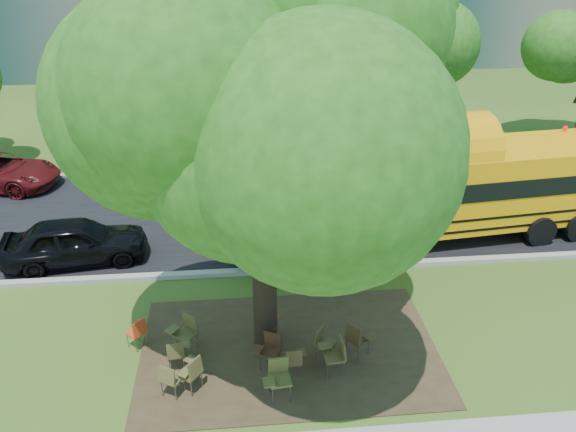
{
  "coord_description": "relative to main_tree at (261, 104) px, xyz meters",
  "views": [
    {
      "loc": [
        -0.04,
        -10.99,
        8.81
      ],
      "look_at": [
        1.39,
        3.76,
        1.45
      ],
      "focal_mm": 35.0,
      "sensor_mm": 36.0,
      "label": 1
    }
  ],
  "objects": [
    {
      "name": "chair_8",
      "position": [
        -3.02,
        0.16,
        -5.4
      ],
      "size": [
        0.54,
        0.69,
        0.8
      ],
      "rotation": [
        0.0,
        0.0,
        0.81
      ],
      "color": "#C43A14",
      "rests_on": "ground"
    },
    {
      "name": "chair_9",
      "position": [
        -1.88,
        -0.04,
        -5.32
      ],
      "size": [
        0.8,
        0.63,
        0.93
      ],
      "rotation": [
        0.0,
        0.0,
        2.45
      ],
      "color": "#4C4621",
      "rests_on": "ground"
    },
    {
      "name": "main_tree",
      "position": [
        0.0,
        0.0,
        0.0
      ],
      "size": [
        7.2,
        7.2,
        9.51
      ],
      "color": "black",
      "rests_on": "ground"
    },
    {
      "name": "chair_2",
      "position": [
        -1.66,
        -1.41,
        -5.35
      ],
      "size": [
        0.6,
        0.75,
        0.88
      ],
      "rotation": [
        0.0,
        0.0,
        0.93
      ],
      "color": "brown",
      "rests_on": "ground"
    },
    {
      "name": "chair_11",
      "position": [
        0.04,
        0.1,
        -5.38
      ],
      "size": [
        0.56,
        0.55,
        0.84
      ],
      "rotation": [
        0.0,
        0.0,
        0.12
      ],
      "color": "#B12E12",
      "rests_on": "ground"
    },
    {
      "name": "bg_tree_3",
      "position": [
        7.53,
        14.18,
        -0.87
      ],
      "size": [
        5.6,
        5.6,
        7.84
      ],
      "color": "black",
      "rests_on": "ground"
    },
    {
      "name": "chair_7",
      "position": [
        2.08,
        -0.69,
        -5.32
      ],
      "size": [
        0.79,
        0.62,
        0.93
      ],
      "rotation": [
        0.0,
        0.0,
        -0.91
      ],
      "color": "#453018",
      "rests_on": "ground"
    },
    {
      "name": "chair_5",
      "position": [
        0.16,
        -1.78,
        -5.31
      ],
      "size": [
        0.62,
        0.6,
        0.94
      ],
      "rotation": [
        0.0,
        0.0,
        3.24
      ],
      "color": "brown",
      "rests_on": "ground"
    },
    {
      "name": "kerb_far",
      "position": [
        -0.47,
        11.28,
        -5.83
      ],
      "size": [
        80.0,
        0.25,
        0.14
      ],
      "primitive_type": "cube",
      "color": "gray",
      "rests_on": "ground"
    },
    {
      "name": "chair_12",
      "position": [
        1.3,
        -0.65,
        -5.39
      ],
      "size": [
        0.55,
        0.7,
        0.81
      ],
      "rotation": [
        0.0,
        0.0,
        4.07
      ],
      "color": "#4B3F20",
      "rests_on": "ground"
    },
    {
      "name": "ground",
      "position": [
        -0.47,
        0.18,
        -5.9
      ],
      "size": [
        160.0,
        160.0,
        0.0
      ],
      "primitive_type": "plane",
      "color": "#334C17",
      "rests_on": "ground"
    },
    {
      "name": "kerb_near",
      "position": [
        -0.47,
        3.18,
        -5.83
      ],
      "size": [
        80.0,
        0.25,
        0.14
      ],
      "primitive_type": "cube",
      "color": "gray",
      "rests_on": "ground"
    },
    {
      "name": "chair_6",
      "position": [
        1.5,
        -1.17,
        -5.32
      ],
      "size": [
        0.59,
        0.61,
        0.93
      ],
      "rotation": [
        0.0,
        0.0,
        1.65
      ],
      "color": "brown",
      "rests_on": "ground"
    },
    {
      "name": "chair_4",
      "position": [
        0.56,
        -1.21,
        -5.41
      ],
      "size": [
        0.52,
        0.49,
        0.79
      ],
      "rotation": [
        0.0,
        0.0,
        0.06
      ],
      "color": "#4F381C",
      "rests_on": "ground"
    },
    {
      "name": "chair_1",
      "position": [
        -2.08,
        -1.56,
        -5.37
      ],
      "size": [
        0.71,
        0.56,
        0.85
      ],
      "rotation": [
        0.0,
        0.0,
        -0.49
      ],
      "color": "brown",
      "rests_on": "ground"
    },
    {
      "name": "dirt_patch",
      "position": [
        0.53,
        -0.32,
        -5.88
      ],
      "size": [
        7.0,
        4.5,
        0.03
      ],
      "primitive_type": "cube",
      "color": "#382819",
      "rests_on": "ground"
    },
    {
      "name": "chair_0",
      "position": [
        -2.04,
        -0.73,
        -5.39
      ],
      "size": [
        0.54,
        0.53,
        0.81
      ],
      "rotation": [
        0.0,
        0.0,
        0.11
      ],
      "color": "#504522",
      "rests_on": "ground"
    },
    {
      "name": "school_bus",
      "position": [
        5.86,
        4.92,
        -4.18
      ],
      "size": [
        12.3,
        3.89,
        2.96
      ],
      "rotation": [
        0.0,
        0.0,
        0.11
      ],
      "color": "orange",
      "rests_on": "ground"
    },
    {
      "name": "asphalt_road",
      "position": [
        -0.47,
        7.18,
        -5.88
      ],
      "size": [
        80.0,
        8.0,
        0.04
      ],
      "primitive_type": "cube",
      "color": "black",
      "rests_on": "ground"
    },
    {
      "name": "chair_10",
      "position": [
        -0.06,
        0.07,
        -5.36
      ],
      "size": [
        0.56,
        0.58,
        0.87
      ],
      "rotation": [
        0.0,
        0.0,
        -1.47
      ],
      "color": "#422917",
      "rests_on": "ground"
    },
    {
      "name": "bg_tree_2",
      "position": [
        -5.47,
        16.18,
        -1.68
      ],
      "size": [
        4.8,
        4.8,
        6.62
      ],
      "color": "black",
      "rests_on": "ground"
    },
    {
      "name": "chair_3",
      "position": [
        0.04,
        -0.82,
        -5.35
      ],
      "size": [
        0.72,
        0.57,
        0.87
      ],
      "rotation": [
        0.0,
        0.0,
        2.68
      ],
      "color": "#422617",
      "rests_on": "ground"
    },
    {
      "name": "black_car",
      "position": [
        -5.41,
        4.35,
        -5.19
      ],
      "size": [
        4.33,
        2.21,
        1.41
      ],
      "primitive_type": "imported",
      "rotation": [
        0.0,
        0.0,
        1.71
      ],
      "color": "black",
      "rests_on": "ground"
    }
  ]
}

